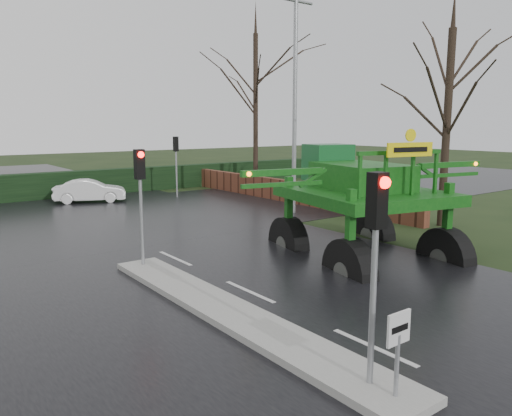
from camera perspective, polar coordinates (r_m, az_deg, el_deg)
ground at (r=10.14m, az=13.27°, el=-15.33°), size 140.00×140.00×0.00m
road_main at (r=17.85m, az=-12.26°, el=-4.34°), size 14.00×80.00×0.02m
road_cross at (r=23.32m, az=-18.48°, el=-1.36°), size 80.00×12.00×0.02m
median_island at (r=11.35m, az=-3.10°, el=-11.84°), size 1.20×10.00×0.16m
hedge_row at (r=30.84m, az=-23.35°, el=2.31°), size 44.00×0.90×1.50m
brick_wall at (r=28.29m, az=2.01°, el=2.20°), size 0.40×20.00×1.20m
keep_left_sign at (r=7.93m, az=15.94°, el=-14.36°), size 0.50×0.07×1.35m
traffic_signal_near at (r=7.75m, az=13.56°, el=-2.89°), size 0.26×0.33×3.52m
traffic_signal_mid at (r=14.61m, az=-13.09°, el=2.89°), size 0.26×0.33×3.52m
traffic_signal_far at (r=29.24m, az=-9.14°, el=6.24°), size 0.26×0.33×3.52m
street_light_right at (r=23.57m, az=3.91°, el=13.84°), size 3.85×0.30×10.00m
tree_right_near at (r=22.11m, az=21.13°, el=11.45°), size 5.60×5.60×9.64m
tree_right_far at (r=33.61m, az=-0.05°, el=13.44°), size 7.00×7.00×12.05m
crop_sprayer at (r=14.33m, az=10.32°, el=2.16°), size 8.98×6.46×5.11m
white_sedan at (r=28.74m, az=-18.39°, el=0.62°), size 3.97×2.66×1.24m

